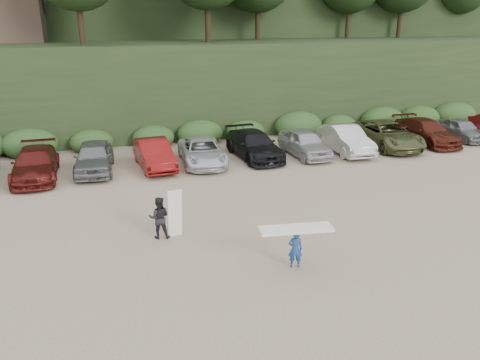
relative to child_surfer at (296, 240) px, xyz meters
name	(u,v)px	position (x,y,z in m)	size (l,w,h in m)	color
ground	(258,241)	(-0.51, 2.05, -0.93)	(120.00, 120.00, 0.00)	tan
parked_cars	(217,149)	(0.60, 12.06, -0.17)	(39.61, 5.89, 1.63)	silver
child_surfer	(296,240)	(0.00, 0.00, 0.00)	(2.35, 0.96, 1.37)	navy
adult_surfer	(161,217)	(-3.74, 3.39, -0.14)	(1.25, 0.73, 1.83)	black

